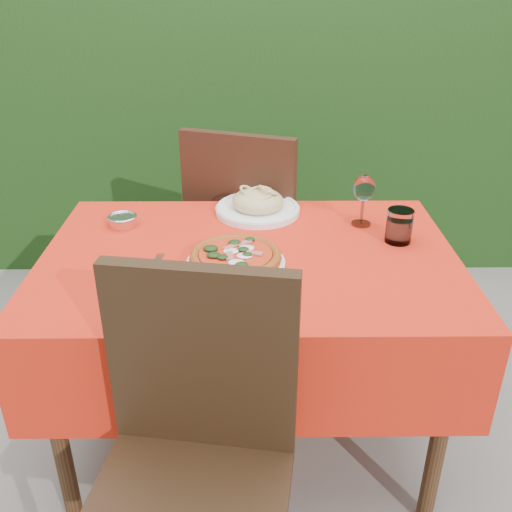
{
  "coord_description": "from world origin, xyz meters",
  "views": [
    {
      "loc": [
        0.01,
        -1.54,
        1.54
      ],
      "look_at": [
        0.02,
        -0.05,
        0.77
      ],
      "focal_mm": 40.0,
      "sensor_mm": 36.0,
      "label": 1
    }
  ],
  "objects_px": {
    "wine_glass": "(364,190)",
    "fork": "(151,270)",
    "chair_near": "(194,451)",
    "pasta_plate": "(258,205)",
    "pizza_plate": "(236,259)",
    "water_glass": "(399,227)",
    "steel_ramekin": "(123,221)",
    "chair_far": "(248,228)"
  },
  "relations": [
    {
      "from": "water_glass",
      "to": "wine_glass",
      "type": "xyz_separation_m",
      "value": [
        -0.09,
        0.13,
        0.08
      ]
    },
    {
      "from": "chair_far",
      "to": "wine_glass",
      "type": "bearing_deg",
      "value": 155.0
    },
    {
      "from": "chair_far",
      "to": "water_glass",
      "type": "height_order",
      "value": "chair_far"
    },
    {
      "from": "wine_glass",
      "to": "fork",
      "type": "xyz_separation_m",
      "value": [
        -0.66,
        -0.32,
        -0.12
      ]
    },
    {
      "from": "pasta_plate",
      "to": "pizza_plate",
      "type": "bearing_deg",
      "value": -99.79
    },
    {
      "from": "pizza_plate",
      "to": "fork",
      "type": "xyz_separation_m",
      "value": [
        -0.24,
        -0.03,
        -0.02
      ]
    },
    {
      "from": "fork",
      "to": "pizza_plate",
      "type": "bearing_deg",
      "value": 15.46
    },
    {
      "from": "pasta_plate",
      "to": "fork",
      "type": "xyz_separation_m",
      "value": [
        -0.31,
        -0.42,
        -0.03
      ]
    },
    {
      "from": "wine_glass",
      "to": "fork",
      "type": "bearing_deg",
      "value": -154.27
    },
    {
      "from": "chair_near",
      "to": "water_glass",
      "type": "bearing_deg",
      "value": 57.82
    },
    {
      "from": "pizza_plate",
      "to": "pasta_plate",
      "type": "xyz_separation_m",
      "value": [
        0.07,
        0.4,
        0.01
      ]
    },
    {
      "from": "water_glass",
      "to": "fork",
      "type": "relative_size",
      "value": 0.58
    },
    {
      "from": "chair_near",
      "to": "pasta_plate",
      "type": "relative_size",
      "value": 3.28
    },
    {
      "from": "chair_far",
      "to": "pasta_plate",
      "type": "relative_size",
      "value": 3.33
    },
    {
      "from": "wine_glass",
      "to": "pizza_plate",
      "type": "bearing_deg",
      "value": -145.07
    },
    {
      "from": "chair_near",
      "to": "steel_ramekin",
      "type": "bearing_deg",
      "value": 119.11
    },
    {
      "from": "pasta_plate",
      "to": "water_glass",
      "type": "distance_m",
      "value": 0.5
    },
    {
      "from": "fork",
      "to": "pasta_plate",
      "type": "bearing_deg",
      "value": 62.66
    },
    {
      "from": "pasta_plate",
      "to": "steel_ramekin",
      "type": "height_order",
      "value": "pasta_plate"
    },
    {
      "from": "chair_far",
      "to": "water_glass",
      "type": "xyz_separation_m",
      "value": [
        0.48,
        -0.5,
        0.23
      ]
    },
    {
      "from": "chair_far",
      "to": "steel_ramekin",
      "type": "bearing_deg",
      "value": 61.37
    },
    {
      "from": "wine_glass",
      "to": "steel_ramekin",
      "type": "height_order",
      "value": "wine_glass"
    },
    {
      "from": "water_glass",
      "to": "steel_ramekin",
      "type": "distance_m",
      "value": 0.9
    },
    {
      "from": "pasta_plate",
      "to": "fork",
      "type": "height_order",
      "value": "pasta_plate"
    },
    {
      "from": "water_glass",
      "to": "chair_far",
      "type": "bearing_deg",
      "value": 133.54
    },
    {
      "from": "chair_far",
      "to": "water_glass",
      "type": "distance_m",
      "value": 0.73
    },
    {
      "from": "pasta_plate",
      "to": "steel_ramekin",
      "type": "xyz_separation_m",
      "value": [
        -0.45,
        -0.11,
        -0.01
      ]
    },
    {
      "from": "pasta_plate",
      "to": "wine_glass",
      "type": "relative_size",
      "value": 1.68
    },
    {
      "from": "pizza_plate",
      "to": "fork",
      "type": "distance_m",
      "value": 0.25
    },
    {
      "from": "fork",
      "to": "steel_ramekin",
      "type": "relative_size",
      "value": 2.07
    },
    {
      "from": "water_glass",
      "to": "pasta_plate",
      "type": "bearing_deg",
      "value": 151.94
    },
    {
      "from": "water_glass",
      "to": "wine_glass",
      "type": "distance_m",
      "value": 0.18
    },
    {
      "from": "fork",
      "to": "water_glass",
      "type": "bearing_deg",
      "value": 23.04
    },
    {
      "from": "fork",
      "to": "wine_glass",
      "type": "bearing_deg",
      "value": 34.8
    },
    {
      "from": "chair_near",
      "to": "pasta_plate",
      "type": "xyz_separation_m",
      "value": [
        0.15,
        0.92,
        0.22
      ]
    },
    {
      "from": "pizza_plate",
      "to": "pasta_plate",
      "type": "distance_m",
      "value": 0.4
    },
    {
      "from": "chair_far",
      "to": "water_glass",
      "type": "relative_size",
      "value": 9.16
    },
    {
      "from": "chair_near",
      "to": "fork",
      "type": "height_order",
      "value": "chair_near"
    },
    {
      "from": "chair_far",
      "to": "wine_glass",
      "type": "height_order",
      "value": "chair_far"
    },
    {
      "from": "chair_far",
      "to": "steel_ramekin",
      "type": "relative_size",
      "value": 10.99
    },
    {
      "from": "pasta_plate",
      "to": "water_glass",
      "type": "xyz_separation_m",
      "value": [
        0.44,
        -0.24,
        0.02
      ]
    },
    {
      "from": "chair_near",
      "to": "pizza_plate",
      "type": "relative_size",
      "value": 2.83
    }
  ]
}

